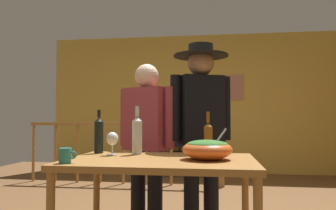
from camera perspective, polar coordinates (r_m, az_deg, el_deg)
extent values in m
cube|color=gold|center=(6.54, 5.05, 0.26)|extent=(5.84, 0.10, 2.68)
cube|color=#B57063|center=(6.50, 10.44, 2.97)|extent=(0.52, 0.03, 0.47)
cylinder|color=#9E6B33|center=(6.05, -22.07, -7.64)|extent=(0.04, 0.04, 0.93)
cylinder|color=#9E6B33|center=(5.86, -18.76, -7.86)|extent=(0.04, 0.04, 0.93)
cylinder|color=#9E6B33|center=(5.70, -15.25, -8.06)|extent=(0.04, 0.04, 0.93)
cylinder|color=#9E6B33|center=(5.56, -11.53, -8.24)|extent=(0.04, 0.04, 0.93)
cylinder|color=#9E6B33|center=(5.44, -7.64, -8.40)|extent=(0.04, 0.04, 0.93)
cylinder|color=#9E6B33|center=(5.35, -3.60, -8.51)|extent=(0.04, 0.04, 0.93)
cylinder|color=#9E6B33|center=(5.29, 0.56, -8.59)|extent=(0.04, 0.04, 0.93)
cylinder|color=#9E6B33|center=(5.25, 4.80, -8.63)|extent=(0.04, 0.04, 0.93)
cylinder|color=#9E6B33|center=(5.25, 9.08, -8.62)|extent=(0.04, 0.04, 0.93)
cube|color=#9E6B33|center=(5.41, -7.62, -3.22)|extent=(3.18, 0.07, 0.05)
cube|color=#9E6B33|center=(5.24, 9.08, -8.07)|extent=(0.10, 0.10, 1.03)
cube|color=#38281E|center=(6.27, 2.03, -9.97)|extent=(0.90, 0.40, 0.42)
cube|color=black|center=(6.24, 2.02, -7.96)|extent=(0.20, 0.12, 0.02)
cylinder|color=black|center=(6.23, 2.02, -7.50)|extent=(0.03, 0.03, 0.08)
cube|color=black|center=(6.19, 1.99, -5.78)|extent=(0.53, 0.06, 0.30)
cube|color=black|center=(6.16, 1.96, -5.80)|extent=(0.49, 0.01, 0.27)
cube|color=#9E6B33|center=(2.23, -1.25, -9.68)|extent=(1.23, 0.83, 0.04)
cylinder|color=#9E6B33|center=(2.81, -12.17, -16.19)|extent=(0.05, 0.05, 0.74)
cylinder|color=#9E6B33|center=(2.65, 13.11, -16.99)|extent=(0.05, 0.05, 0.74)
ellipsoid|color=#DB5B23|center=(2.18, 6.74, -7.62)|extent=(0.32, 0.32, 0.13)
ellipsoid|color=#38702D|center=(2.18, 6.74, -6.71)|extent=(0.27, 0.27, 0.06)
cylinder|color=silver|center=(2.18, 8.45, -6.10)|extent=(0.12, 0.01, 0.17)
cylinder|color=silver|center=(2.45, -9.54, -8.44)|extent=(0.08, 0.08, 0.01)
cylinder|color=silver|center=(2.45, -9.53, -7.49)|extent=(0.01, 0.01, 0.08)
ellipsoid|color=silver|center=(2.44, -9.52, -5.70)|extent=(0.09, 0.09, 0.10)
cylinder|color=brown|center=(2.52, 6.90, -6.04)|extent=(0.07, 0.07, 0.20)
cone|color=brown|center=(2.51, 6.89, -3.39)|extent=(0.07, 0.07, 0.03)
cylinder|color=brown|center=(2.51, 6.89, -2.09)|extent=(0.02, 0.02, 0.08)
cylinder|color=black|center=(2.61, -11.78, -5.46)|extent=(0.07, 0.07, 0.24)
cone|color=black|center=(2.61, -11.76, -2.47)|extent=(0.07, 0.07, 0.03)
cylinder|color=black|center=(2.61, -11.75, -1.47)|extent=(0.03, 0.03, 0.06)
cylinder|color=silver|center=(2.48, -5.33, -5.61)|extent=(0.07, 0.07, 0.25)
cone|color=silver|center=(2.48, -5.32, -2.38)|extent=(0.07, 0.07, 0.03)
cylinder|color=silver|center=(2.48, -5.32, -1.08)|extent=(0.03, 0.03, 0.08)
cylinder|color=teal|center=(2.09, -17.23, -8.29)|extent=(0.07, 0.07, 0.09)
torus|color=teal|center=(2.07, -15.99, -8.23)|extent=(0.05, 0.01, 0.05)
cylinder|color=black|center=(2.96, -2.25, -15.21)|extent=(0.13, 0.13, 0.77)
cylinder|color=black|center=(3.06, -5.14, -14.76)|extent=(0.13, 0.13, 0.77)
cube|color=#9E3842|center=(2.93, -3.69, -2.37)|extent=(0.44, 0.35, 0.54)
cylinder|color=#9E3842|center=(2.80, 0.33, -2.10)|extent=(0.09, 0.09, 0.52)
cylinder|color=#9E3842|center=(3.08, -7.34, -2.10)|extent=(0.09, 0.09, 0.52)
sphere|color=beige|center=(2.96, -3.67, 4.97)|extent=(0.21, 0.21, 0.21)
cylinder|color=black|center=(2.98, 7.40, -14.54)|extent=(0.13, 0.13, 0.83)
cylinder|color=black|center=(2.91, 4.03, -14.83)|extent=(0.13, 0.13, 0.83)
cube|color=black|center=(2.88, 5.68, -0.83)|extent=(0.42, 0.35, 0.58)
cylinder|color=black|center=(2.97, 9.80, -0.57)|extent=(0.09, 0.09, 0.56)
cylinder|color=black|center=(2.80, 1.31, -0.50)|extent=(0.09, 0.09, 0.56)
sphere|color=#A37556|center=(2.92, 5.65, 7.17)|extent=(0.23, 0.23, 0.23)
cylinder|color=black|center=(2.93, 5.64, 8.38)|extent=(0.48, 0.48, 0.01)
cylinder|color=black|center=(2.94, 5.64, 9.34)|extent=(0.22, 0.22, 0.10)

